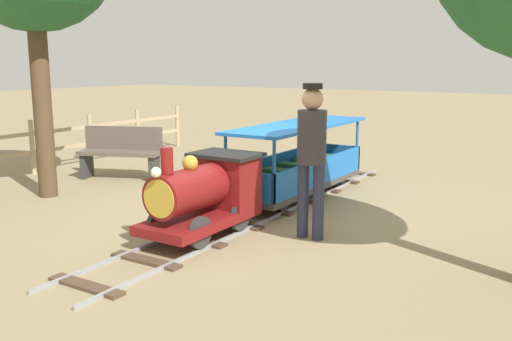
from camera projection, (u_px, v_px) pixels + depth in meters
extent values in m
plane|color=#8C7A56|center=(264.00, 211.00, 6.97)|extent=(60.00, 60.00, 0.00)
cube|color=gray|center=(283.00, 213.00, 6.84)|extent=(0.03, 6.40, 0.04)
cube|color=gray|center=(246.00, 207.00, 7.12)|extent=(0.03, 6.40, 0.04)
cube|color=#4C3828|center=(353.00, 173.00, 9.34)|extent=(0.78, 0.14, 0.03)
cube|color=#4C3828|center=(335.00, 180.00, 8.75)|extent=(0.78, 0.14, 0.03)
cube|color=#4C3828|center=(315.00, 189.00, 8.16)|extent=(0.78, 0.14, 0.03)
cube|color=#4C3828|center=(292.00, 198.00, 7.57)|extent=(0.78, 0.14, 0.03)
cube|color=#4C3828|center=(264.00, 210.00, 6.98)|extent=(0.78, 0.14, 0.03)
cube|color=#4C3828|center=(232.00, 224.00, 6.39)|extent=(0.78, 0.14, 0.03)
cube|color=#4C3828|center=(194.00, 240.00, 5.79)|extent=(0.78, 0.14, 0.03)
cube|color=#4C3828|center=(146.00, 260.00, 5.20)|extent=(0.78, 0.14, 0.03)
cube|color=#4C3828|center=(86.00, 286.00, 4.61)|extent=(0.78, 0.14, 0.03)
cube|color=maroon|center=(200.00, 219.00, 5.86)|extent=(0.66, 1.40, 0.10)
cylinder|color=maroon|center=(188.00, 190.00, 5.63)|extent=(0.44, 0.85, 0.44)
cylinder|color=#B7932D|center=(159.00, 199.00, 5.27)|extent=(0.37, 0.02, 0.37)
cylinder|color=maroon|center=(167.00, 161.00, 5.31)|extent=(0.12, 0.12, 0.25)
sphere|color=#B7932D|center=(190.00, 163.00, 5.62)|extent=(0.16, 0.16, 0.16)
cube|color=maroon|center=(226.00, 181.00, 6.19)|extent=(0.66, 0.45, 0.55)
cube|color=black|center=(226.00, 155.00, 6.14)|extent=(0.74, 0.53, 0.04)
sphere|color=#F2EAB2|center=(156.00, 172.00, 5.20)|extent=(0.10, 0.10, 0.10)
cylinder|color=#2D2D2D|center=(200.00, 233.00, 5.43)|extent=(0.05, 0.32, 0.32)
cylinder|color=#2D2D2D|center=(159.00, 224.00, 5.71)|extent=(0.05, 0.32, 0.32)
cylinder|color=#2D2D2D|center=(240.00, 216.00, 6.01)|extent=(0.05, 0.32, 0.32)
cylinder|color=#2D2D2D|center=(201.00, 209.00, 6.29)|extent=(0.05, 0.32, 0.32)
cube|color=#3F3F3F|center=(298.00, 184.00, 7.69)|extent=(0.74, 2.60, 0.08)
cube|color=blue|center=(322.00, 171.00, 7.47)|extent=(0.04, 2.60, 0.35)
cube|color=blue|center=(277.00, 166.00, 7.84)|extent=(0.04, 2.60, 0.35)
cube|color=blue|center=(248.00, 186.00, 6.59)|extent=(0.74, 0.04, 0.35)
cube|color=blue|center=(337.00, 156.00, 8.72)|extent=(0.74, 0.04, 0.35)
cylinder|color=blue|center=(274.00, 172.00, 6.40)|extent=(0.04, 0.04, 0.75)
cylinder|color=blue|center=(226.00, 166.00, 6.75)|extent=(0.04, 0.04, 0.75)
cylinder|color=blue|center=(357.00, 145.00, 8.48)|extent=(0.04, 0.04, 0.75)
cylinder|color=blue|center=(317.00, 142.00, 8.83)|extent=(0.04, 0.04, 0.75)
cube|color=blue|center=(299.00, 125.00, 7.54)|extent=(0.84, 2.70, 0.04)
cube|color=#2D6B33|center=(327.00, 163.00, 8.43)|extent=(0.58, 0.20, 0.24)
cube|color=#2D6B33|center=(313.00, 167.00, 8.05)|extent=(0.58, 0.20, 0.24)
cube|color=#2D6B33|center=(299.00, 173.00, 7.66)|extent=(0.58, 0.20, 0.24)
cube|color=#2D6B33|center=(282.00, 178.00, 7.28)|extent=(0.58, 0.20, 0.24)
cube|color=#2D6B33|center=(264.00, 185.00, 6.90)|extent=(0.58, 0.20, 0.24)
cylinder|color=#262626|center=(283.00, 202.00, 6.80)|extent=(0.04, 0.24, 0.24)
cylinder|color=#262626|center=(246.00, 196.00, 7.08)|extent=(0.04, 0.24, 0.24)
cylinder|color=#262626|center=(343.00, 176.00, 8.32)|extent=(0.04, 0.24, 0.24)
cylinder|color=#262626|center=(311.00, 173.00, 8.60)|extent=(0.04, 0.24, 0.24)
cylinder|color=#282D47|center=(318.00, 202.00, 5.80)|extent=(0.12, 0.12, 0.80)
cylinder|color=#282D47|center=(303.00, 200.00, 5.89)|extent=(0.12, 0.12, 0.80)
cylinder|color=#333338|center=(312.00, 137.00, 5.72)|extent=(0.30, 0.30, 0.55)
sphere|color=tan|center=(313.00, 99.00, 5.64)|extent=(0.22, 0.22, 0.22)
cylinder|color=black|center=(313.00, 86.00, 5.62)|extent=(0.20, 0.20, 0.06)
cube|color=brown|center=(120.00, 153.00, 8.84)|extent=(1.36, 0.85, 0.06)
cube|color=brown|center=(124.00, 139.00, 8.97)|extent=(1.22, 0.52, 0.40)
cube|color=#333333|center=(154.00, 167.00, 8.78)|extent=(0.19, 0.33, 0.42)
cube|color=#333333|center=(87.00, 165.00, 8.98)|extent=(0.19, 0.33, 0.42)
cylinder|color=#4C3823|center=(42.00, 104.00, 7.53)|extent=(0.25, 0.25, 2.55)
cylinder|color=tan|center=(177.00, 126.00, 12.31)|extent=(0.08, 0.08, 0.90)
cylinder|color=tan|center=(138.00, 132.00, 11.28)|extent=(0.08, 0.08, 0.90)
cylinder|color=tan|center=(90.00, 139.00, 10.26)|extent=(0.08, 0.08, 0.90)
cylinder|color=tan|center=(32.00, 147.00, 9.23)|extent=(0.08, 0.08, 0.90)
cube|color=tan|center=(31.00, 134.00, 9.19)|extent=(0.04, 7.40, 0.06)
cube|color=tan|center=(33.00, 153.00, 9.25)|extent=(0.04, 7.40, 0.06)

